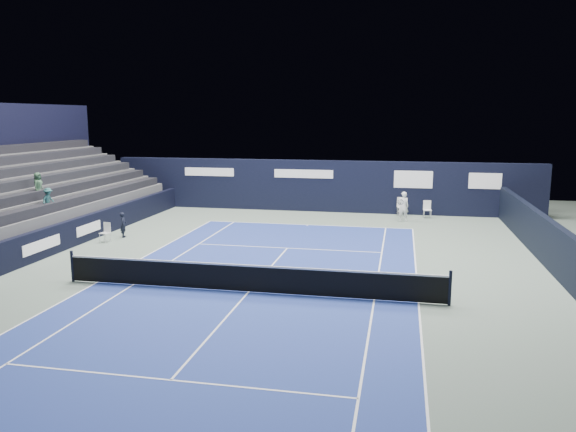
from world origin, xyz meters
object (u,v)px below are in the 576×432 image
folding_chair_back_a (401,203)px  tennis_player (403,206)px  line_judge_chair (106,231)px  folding_chair_back_b (427,208)px  tennis_net (248,277)px

folding_chair_back_a → tennis_player: (0.11, -1.87, 0.12)m
line_judge_chair → folding_chair_back_b: bearing=44.1°
folding_chair_back_b → line_judge_chair: 17.54m
folding_chair_back_a → tennis_player: 1.88m
folding_chair_back_a → line_judge_chair: (-13.37, -9.82, -0.21)m
folding_chair_back_a → folding_chair_back_b: folding_chair_back_a is taller
folding_chair_back_a → folding_chair_back_b: size_ratio=1.08×
folding_chair_back_a → folding_chair_back_b: bearing=-32.6°
tennis_net → folding_chair_back_b: bearing=67.7°
line_judge_chair → tennis_net: size_ratio=0.07×
folding_chair_back_b → line_judge_chair: folding_chair_back_b is taller
line_judge_chair → tennis_player: tennis_player is taller
folding_chair_back_a → line_judge_chair: 16.59m
tennis_net → tennis_player: 14.87m
folding_chair_back_a → tennis_net: (-4.86, -15.88, -0.21)m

